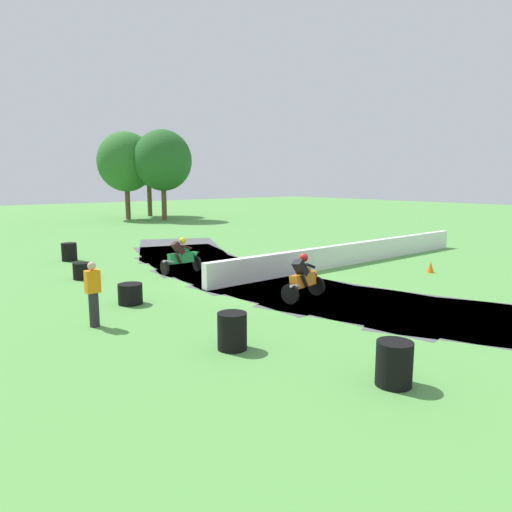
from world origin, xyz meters
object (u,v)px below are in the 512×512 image
at_px(motorcycle_lead_green, 182,256).
at_px(motorcycle_chase_orange, 304,277).
at_px(track_marshal, 93,294).
at_px(traffic_cone, 430,267).
at_px(tire_stack_mid_b, 130,294).
at_px(tire_stack_near, 69,252).
at_px(tire_stack_far, 232,331).
at_px(tire_stack_mid_a, 82,271).
at_px(tire_stack_extra_a, 394,363).

relative_size(motorcycle_lead_green, motorcycle_chase_orange, 1.01).
height_order(track_marshal, traffic_cone, track_marshal).
height_order(tire_stack_mid_b, track_marshal, track_marshal).
height_order(motorcycle_lead_green, tire_stack_near, motorcycle_lead_green).
bearing_deg(track_marshal, tire_stack_near, 75.02).
bearing_deg(tire_stack_near, tire_stack_far, -94.28).
relative_size(tire_stack_mid_a, track_marshal, 0.40).
bearing_deg(tire_stack_mid_a, motorcycle_chase_orange, -59.78).
bearing_deg(motorcycle_chase_orange, motorcycle_lead_green, 97.55).
xyz_separation_m(tire_stack_extra_a, track_marshal, (-2.82, 6.69, 0.42)).
bearing_deg(motorcycle_chase_orange, tire_stack_far, -154.10).
height_order(motorcycle_chase_orange, tire_stack_mid_a, motorcycle_chase_orange).
height_order(tire_stack_far, tire_stack_extra_a, same).
bearing_deg(tire_stack_far, motorcycle_lead_green, 66.24).
bearing_deg(motorcycle_lead_green, tire_stack_far, -113.76).
height_order(tire_stack_near, tire_stack_far, same).
distance_m(motorcycle_lead_green, tire_stack_mid_a, 3.69).
height_order(tire_stack_mid_a, traffic_cone, tire_stack_mid_a).
bearing_deg(motorcycle_chase_orange, tire_stack_near, 105.82).
bearing_deg(traffic_cone, tire_stack_far, -170.62).
height_order(tire_stack_far, track_marshal, track_marshal).
distance_m(motorcycle_chase_orange, tire_stack_mid_a, 8.34).
distance_m(tire_stack_mid_a, tire_stack_mid_b, 4.40).
distance_m(motorcycle_lead_green, traffic_cone, 9.69).
xyz_separation_m(tire_stack_far, tire_stack_extra_a, (1.13, -3.26, 0.00)).
xyz_separation_m(tire_stack_extra_a, traffic_cone, (9.87, 5.08, -0.18)).
xyz_separation_m(tire_stack_near, track_marshal, (-2.71, -10.13, 0.42)).
bearing_deg(tire_stack_near, motorcycle_chase_orange, -74.18).
xyz_separation_m(tire_stack_mid_a, traffic_cone, (10.93, -7.45, -0.08)).
xyz_separation_m(motorcycle_lead_green, tire_stack_mid_a, (-3.42, 1.34, -0.36)).
height_order(tire_stack_near, traffic_cone, tire_stack_near).
bearing_deg(motorcycle_lead_green, tire_stack_mid_b, -139.51).
relative_size(motorcycle_lead_green, tire_stack_extra_a, 2.12).
xyz_separation_m(motorcycle_chase_orange, traffic_cone, (6.74, -0.25, -0.44)).
distance_m(tire_stack_mid_a, traffic_cone, 13.23).
distance_m(tire_stack_mid_b, tire_stack_far, 4.88).
xyz_separation_m(tire_stack_mid_b, tire_stack_far, (0.08, -4.88, 0.10)).
distance_m(tire_stack_near, traffic_cone, 15.41).
bearing_deg(tire_stack_near, tire_stack_mid_b, -97.19).
relative_size(motorcycle_lead_green, tire_stack_mid_a, 2.60).
distance_m(motorcycle_chase_orange, traffic_cone, 6.76).
bearing_deg(track_marshal, tire_stack_mid_a, 73.17).
distance_m(motorcycle_lead_green, tire_stack_far, 8.66).
height_order(motorcycle_chase_orange, tire_stack_extra_a, motorcycle_chase_orange).
xyz_separation_m(motorcycle_chase_orange, tire_stack_mid_a, (-4.19, 7.20, -0.36)).
distance_m(motorcycle_lead_green, tire_stack_near, 6.15).
bearing_deg(tire_stack_far, tire_stack_near, 85.72).
distance_m(tire_stack_extra_a, track_marshal, 7.27).
xyz_separation_m(motorcycle_chase_orange, tire_stack_near, (-3.25, 11.48, -0.26)).
relative_size(motorcycle_lead_green, tire_stack_mid_b, 2.40).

